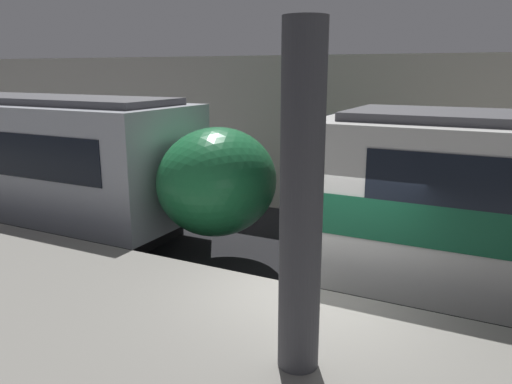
# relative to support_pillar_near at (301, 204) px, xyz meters

# --- Properties ---
(ground_plane) EXTENTS (120.00, 120.00, 0.00)m
(ground_plane) POSITION_rel_support_pillar_near_xyz_m (-0.45, 1.89, -2.79)
(ground_plane) COLOR black
(station_rear_barrier) EXTENTS (50.00, 0.15, 4.47)m
(station_rear_barrier) POSITION_rel_support_pillar_near_xyz_m (-0.45, 8.85, -0.55)
(station_rear_barrier) COLOR #B2AD9E
(station_rear_barrier) RESTS_ON ground
(support_pillar_near) EXTENTS (0.43, 0.43, 3.55)m
(support_pillar_near) POSITION_rel_support_pillar_near_xyz_m (0.00, 0.00, 0.00)
(support_pillar_near) COLOR #47474C
(support_pillar_near) RESTS_ON platform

